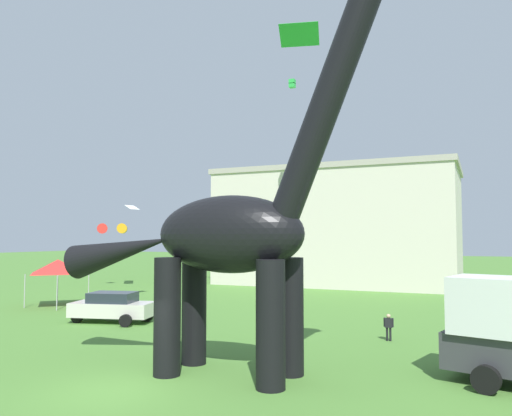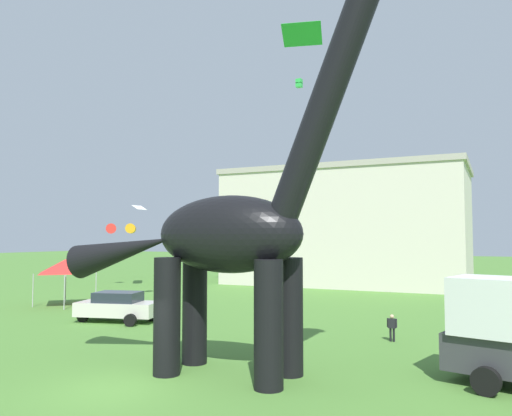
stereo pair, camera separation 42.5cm
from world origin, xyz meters
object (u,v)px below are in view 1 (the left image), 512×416
at_px(festival_canopy_tent, 58,266).
at_px(kite_apex, 292,84).
at_px(kite_trailing, 299,35).
at_px(kite_drifting, 118,229).
at_px(parked_sedan_left, 113,307).
at_px(dinosaur_sculpture, 227,234).
at_px(kite_far_right, 132,207).
at_px(person_strolling_adult, 389,325).

height_order(festival_canopy_tent, kite_apex, kite_apex).
relative_size(kite_trailing, kite_drifting, 0.61).
relative_size(parked_sedan_left, festival_canopy_tent, 1.43).
height_order(dinosaur_sculpture, kite_far_right, dinosaur_sculpture).
bearing_deg(festival_canopy_tent, parked_sedan_left, -24.87).
xyz_separation_m(person_strolling_adult, festival_canopy_tent, (-21.24, 2.36, 1.86)).
bearing_deg(kite_apex, kite_drifting, -179.44).
height_order(festival_canopy_tent, kite_trailing, kite_trailing).
xyz_separation_m(parked_sedan_left, kite_apex, (4.25, 15.82, 15.76)).
xyz_separation_m(parked_sedan_left, kite_trailing, (10.43, -0.24, 12.66)).
relative_size(parked_sedan_left, kite_apex, 6.99).
xyz_separation_m(festival_canopy_tent, kite_apex, (11.55, 12.44, 14.02)).
relative_size(person_strolling_adult, festival_canopy_tent, 0.36).
relative_size(person_strolling_adult, kite_trailing, 0.57).
distance_m(parked_sedan_left, kite_far_right, 11.37).
relative_size(kite_trailing, kite_far_right, 1.96).
bearing_deg(kite_drifting, kite_apex, 0.56).
distance_m(kite_apex, kite_far_right, 15.74).
distance_m(person_strolling_adult, festival_canopy_tent, 21.45).
height_order(person_strolling_adult, kite_trailing, kite_trailing).
height_order(kite_drifting, kite_apex, kite_apex).
bearing_deg(kite_drifting, kite_far_right, -45.30).
bearing_deg(person_strolling_adult, kite_far_right, -142.75).
xyz_separation_m(kite_apex, kite_far_right, (-9.52, -7.56, -9.99)).
bearing_deg(person_strolling_adult, kite_drifting, -150.99).
relative_size(person_strolling_adult, kite_apex, 1.76).
bearing_deg(festival_canopy_tent, kite_drifting, 113.34).
xyz_separation_m(kite_drifting, kite_far_right, (7.32, -7.40, 1.35)).
distance_m(person_strolling_adult, kite_far_right, 21.36).
distance_m(dinosaur_sculpture, parked_sedan_left, 12.63).
relative_size(parked_sedan_left, kite_far_right, 4.44).
bearing_deg(dinosaur_sculpture, kite_drifting, 120.65).
distance_m(kite_drifting, kite_apex, 20.30).
bearing_deg(kite_far_right, person_strolling_adult, -20.63).
xyz_separation_m(kite_trailing, kite_far_right, (-15.70, 8.50, -6.89)).
relative_size(dinosaur_sculpture, festival_canopy_tent, 3.96).
distance_m(dinosaur_sculpture, kite_trailing, 10.97).
bearing_deg(kite_drifting, festival_canopy_tent, -66.66).
height_order(dinosaur_sculpture, person_strolling_adult, dinosaur_sculpture).
relative_size(kite_trailing, kite_apex, 3.07).
distance_m(dinosaur_sculpture, kite_apex, 26.10).
relative_size(dinosaur_sculpture, kite_apex, 19.30).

